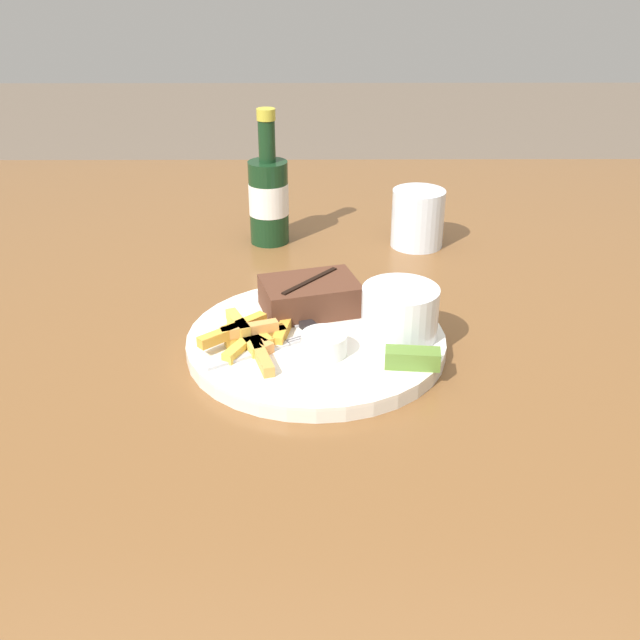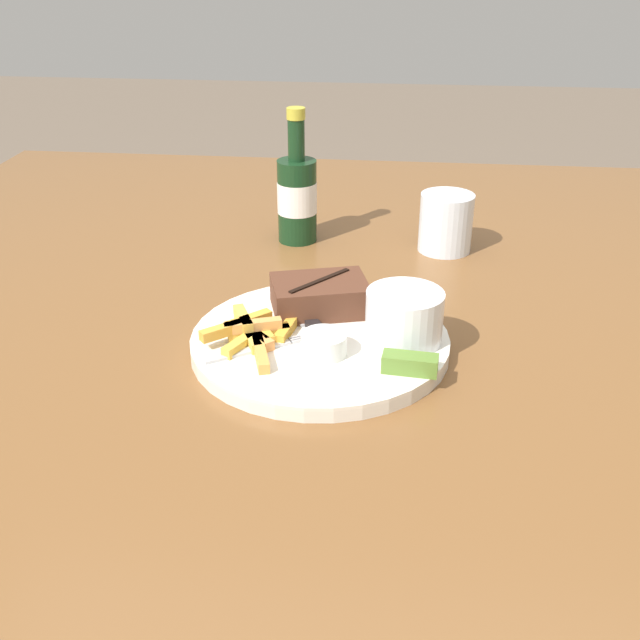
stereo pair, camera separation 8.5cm
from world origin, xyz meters
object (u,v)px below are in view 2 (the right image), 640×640
object	(u,v)px
dipping_sauce_cup	(324,343)
fork_utensil	(257,349)
beer_bottle	(297,195)
drinking_glass	(446,223)
dinner_plate	(320,342)
coleslaw_cup	(404,316)
pickle_spear	(410,364)
knife_utensil	(304,320)
steak_portion	(320,296)

from	to	relation	value
dipping_sauce_cup	fork_utensil	size ratio (longest dim) A/B	0.42
beer_bottle	drinking_glass	distance (m)	0.23
dinner_plate	coleslaw_cup	world-z (taller)	coleslaw_cup
dinner_plate	fork_utensil	world-z (taller)	fork_utensil
dinner_plate	pickle_spear	world-z (taller)	pickle_spear
dinner_plate	pickle_spear	size ratio (longest dim) A/B	4.93
dinner_plate	knife_utensil	xyz separation A→B (m)	(-0.02, 0.03, 0.01)
dinner_plate	coleslaw_cup	size ratio (longest dim) A/B	3.40
pickle_spear	drinking_glass	world-z (taller)	drinking_glass
coleslaw_cup	pickle_spear	world-z (taller)	coleslaw_cup
knife_utensil	beer_bottle	size ratio (longest dim) A/B	0.75
beer_bottle	dinner_plate	bearing A→B (deg)	-78.10
steak_portion	pickle_spear	distance (m)	0.17
steak_portion	beer_bottle	xyz separation A→B (m)	(-0.06, 0.28, 0.04)
steak_portion	dinner_plate	bearing A→B (deg)	-83.62
fork_utensil	beer_bottle	distance (m)	0.39
dinner_plate	fork_utensil	bearing A→B (deg)	-147.84
steak_portion	drinking_glass	distance (m)	0.30
dipping_sauce_cup	coleslaw_cup	bearing A→B (deg)	23.38
dinner_plate	steak_portion	world-z (taller)	steak_portion
dinner_plate	dipping_sauce_cup	xyz separation A→B (m)	(0.01, -0.04, 0.02)
steak_portion	drinking_glass	xyz separation A→B (m)	(0.16, 0.26, 0.01)
dipping_sauce_cup	knife_utensil	size ratio (longest dim) A/B	0.33
coleslaw_cup	fork_utensil	size ratio (longest dim) A/B	0.73
pickle_spear	fork_utensil	distance (m)	0.17
knife_utensil	drinking_glass	xyz separation A→B (m)	(0.18, 0.29, 0.02)
beer_bottle	dipping_sauce_cup	bearing A→B (deg)	-78.11
pickle_spear	drinking_glass	xyz separation A→B (m)	(0.05, 0.39, 0.02)
coleslaw_cup	dipping_sauce_cup	xyz separation A→B (m)	(-0.09, -0.04, -0.02)
fork_utensil	coleslaw_cup	bearing A→B (deg)	-19.13
dipping_sauce_cup	fork_utensil	xyz separation A→B (m)	(-0.07, -0.00, -0.01)
pickle_spear	knife_utensil	distance (m)	0.16
steak_portion	beer_bottle	bearing A→B (deg)	103.19
knife_utensil	drinking_glass	size ratio (longest dim) A/B	1.75
dinner_plate	beer_bottle	xyz separation A→B (m)	(-0.07, 0.34, 0.06)
dinner_plate	beer_bottle	bearing A→B (deg)	101.90
drinking_glass	steak_portion	bearing A→B (deg)	-122.15
dinner_plate	dipping_sauce_cup	distance (m)	0.05
fork_utensil	knife_utensil	xyz separation A→B (m)	(0.04, 0.07, 0.00)
dinner_plate	steak_portion	size ratio (longest dim) A/B	2.28
knife_utensil	beer_bottle	xyz separation A→B (m)	(-0.05, 0.31, 0.05)
fork_utensil	knife_utensil	size ratio (longest dim) A/B	0.78
pickle_spear	beer_bottle	world-z (taller)	beer_bottle
coleslaw_cup	knife_utensil	bearing A→B (deg)	163.55
pickle_spear	beer_bottle	xyz separation A→B (m)	(-0.17, 0.41, 0.04)
dinner_plate	steak_portion	distance (m)	0.07
dipping_sauce_cup	pickle_spear	xyz separation A→B (m)	(0.09, -0.03, -0.00)
coleslaw_cup	beer_bottle	size ratio (longest dim) A/B	0.43
dipping_sauce_cup	fork_utensil	distance (m)	0.08
coleslaw_cup	knife_utensil	size ratio (longest dim) A/B	0.57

